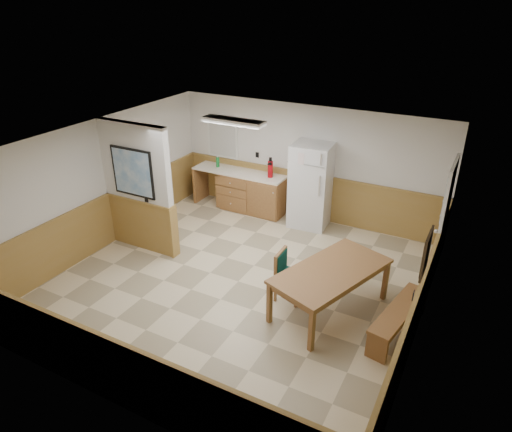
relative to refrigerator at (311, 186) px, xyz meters
The scene contains 20 objects.
ground 2.79m from the refrigerator, 95.58° to the right, with size 6.00×6.00×0.00m, color beige.
ceiling 3.09m from the refrigerator, 95.58° to the right, with size 6.00×6.00×0.02m, color silver.
back_wall 0.57m from the refrigerator, 124.76° to the left, with size 6.00×0.02×2.50m, color silver.
right_wall 3.82m from the refrigerator, 43.79° to the right, with size 0.02×6.00×2.50m, color silver.
left_wall 4.20m from the refrigerator, 141.08° to the right, with size 0.02×6.00×2.50m, color silver.
wainscot_back 0.59m from the refrigerator, 126.27° to the left, with size 6.00×0.04×1.00m, color olive.
wainscot_right 3.81m from the refrigerator, 44.00° to the right, with size 0.04×6.00×1.00m, color olive.
wainscot_left 4.19m from the refrigerator, 140.91° to the right, with size 0.04×6.00×1.00m, color olive.
partition_wall 3.51m from the refrigerator, 135.83° to the right, with size 1.50×0.20×2.50m.
kitchen_counter 1.53m from the refrigerator, behind, with size 2.20×0.61×1.00m.
exterior_door 2.81m from the refrigerator, 15.09° to the right, with size 0.07×1.02×2.15m.
kitchen_window 2.47m from the refrigerator, behind, with size 0.80×0.04×1.00m.
wall_painting 4.04m from the refrigerator, 47.24° to the right, with size 0.04×0.50×0.60m.
fluorescent_fixture 2.29m from the refrigerator, 128.48° to the right, with size 1.20×0.30×0.09m.
refrigerator is the anchor object (origin of this frame).
dining_table 3.00m from the refrigerator, 62.05° to the right, with size 1.55×2.13×0.75m.
dining_bench 3.72m from the refrigerator, 47.50° to the right, with size 0.60×1.51×0.45m.
dining_chair 2.76m from the refrigerator, 76.28° to the right, with size 0.59×0.43×0.85m.
fire_extinguisher 1.00m from the refrigerator, behind, with size 0.15×0.15×0.45m.
soap_bottle 2.35m from the refrigerator, behind, with size 0.08×0.08×0.24m, color #178133.
Camera 1 is at (3.39, -5.74, 4.53)m, focal length 32.00 mm.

